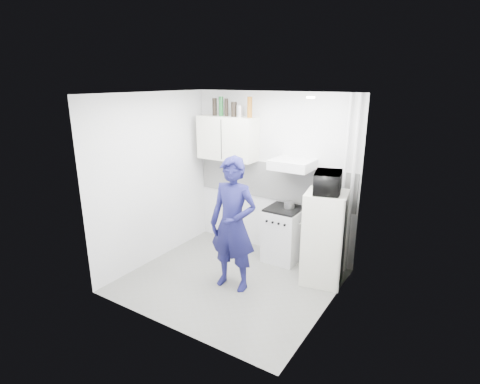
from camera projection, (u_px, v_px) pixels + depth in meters
The scene contains 23 objects.
floor at pixel (230, 281), 5.36m from camera, with size 2.80×2.80×0.00m, color slate.
ceiling at pixel (228, 94), 4.61m from camera, with size 2.80×2.80×0.00m, color white.
wall_back at pixel (273, 175), 6.00m from camera, with size 2.80×2.80×0.00m, color silver.
wall_left at pixel (153, 180), 5.70m from camera, with size 2.60×2.60×0.00m, color silver.
wall_right at pixel (331, 213), 4.27m from camera, with size 2.60×2.60×0.00m, color silver.
person at pixel (233, 224), 4.98m from camera, with size 0.67×0.44×1.83m, color #151548.
stove at pixel (283, 235), 5.88m from camera, with size 0.53×0.53×0.84m, color silver.
fridge at pixel (324, 238), 5.19m from camera, with size 0.55×0.55×1.32m, color silver.
stove_top at pixel (284, 209), 5.75m from camera, with size 0.50×0.50×0.03m, color black.
saucepan at pixel (289, 205), 5.75m from camera, with size 0.17×0.17×0.09m, color silver.
microwave at pixel (328, 182), 4.96m from camera, with size 0.34×0.51×0.28m, color black.
bottle_b at pixel (215, 107), 6.07m from camera, with size 0.07×0.07×0.28m, color black.
bottle_c at pixel (221, 106), 6.00m from camera, with size 0.07×0.07×0.31m, color #144C1E.
bottle_d at pixel (226, 107), 5.95m from camera, with size 0.06×0.06×0.28m, color black.
canister_a at pixel (234, 109), 5.88m from camera, with size 0.09×0.09×0.23m, color black.
canister_b at pixel (239, 111), 5.84m from camera, with size 0.10×0.10×0.18m, color silver.
bottle_e at pixel (250, 107), 5.72m from camera, with size 0.08×0.08×0.32m, color brown.
upper_cabinet at pixel (227, 138), 6.08m from camera, with size 1.00×0.35×0.70m, color silver.
range_hood at pixel (292, 164), 5.49m from camera, with size 0.60×0.50×0.14m, color silver.
backsplash at pixel (272, 181), 6.02m from camera, with size 2.74×0.03×0.60m, color white.
pipe_a at pixel (352, 188), 5.27m from camera, with size 0.05×0.05×2.60m, color silver.
pipe_b at pixel (344, 187), 5.33m from camera, with size 0.04×0.04×2.60m, color silver.
ceiling_spot_fixture at pixel (311, 97), 4.27m from camera, with size 0.10×0.10×0.02m, color white.
Camera 1 is at (2.67, -3.95, 2.77)m, focal length 28.00 mm.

